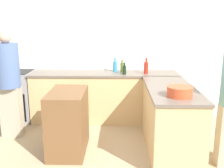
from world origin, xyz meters
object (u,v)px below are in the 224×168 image
(range_oven, at_px, (14,96))
(island_table, at_px, (68,122))
(mixing_bowl, at_px, (180,92))
(person_by_range, at_px, (9,81))
(olive_oil_bottle, at_px, (122,67))
(dish_soap_bottle, at_px, (115,66))
(hot_sauce_bottle, at_px, (146,67))
(wine_bottle_dark, at_px, (124,70))

(range_oven, relative_size, island_table, 1.05)
(mixing_bowl, bearing_deg, island_table, 167.64)
(island_table, xyz_separation_m, person_by_range, (-1.03, 0.51, 0.49))
(mixing_bowl, height_order, olive_oil_bottle, olive_oil_bottle)
(mixing_bowl, height_order, dish_soap_bottle, dish_soap_bottle)
(range_oven, xyz_separation_m, person_by_range, (0.24, -0.74, 0.47))
(range_oven, relative_size, dish_soap_bottle, 3.60)
(island_table, relative_size, dish_soap_bottle, 3.43)
(mixing_bowl, xyz_separation_m, person_by_range, (-2.53, 0.84, -0.06))
(dish_soap_bottle, bearing_deg, hot_sauce_bottle, -17.61)
(person_by_range, bearing_deg, hot_sauce_bottle, 16.01)
(wine_bottle_dark, bearing_deg, range_oven, 175.47)
(hot_sauce_bottle, xyz_separation_m, person_by_range, (-2.26, -0.65, -0.11))
(hot_sauce_bottle, bearing_deg, olive_oil_bottle, 165.86)
(dish_soap_bottle, distance_m, hot_sauce_bottle, 0.59)
(island_table, height_order, mixing_bowl, mixing_bowl)
(island_table, distance_m, mixing_bowl, 1.63)
(olive_oil_bottle, bearing_deg, dish_soap_bottle, 151.75)
(range_oven, xyz_separation_m, olive_oil_bottle, (2.06, 0.02, 0.56))
(mixing_bowl, relative_size, dish_soap_bottle, 1.22)
(dish_soap_bottle, height_order, hot_sauce_bottle, hot_sauce_bottle)
(wine_bottle_dark, distance_m, person_by_range, 1.95)
(range_oven, relative_size, person_by_range, 0.55)
(range_oven, distance_m, dish_soap_bottle, 2.02)
(island_table, bearing_deg, mixing_bowl, -12.36)
(dish_soap_bottle, bearing_deg, olive_oil_bottle, -28.25)
(island_table, height_order, person_by_range, person_by_range)
(olive_oil_bottle, relative_size, person_by_range, 0.14)
(island_table, xyz_separation_m, wine_bottle_dark, (0.84, 1.08, 0.57))
(wine_bottle_dark, bearing_deg, person_by_range, -163.00)
(mixing_bowl, height_order, wine_bottle_dark, wine_bottle_dark)
(olive_oil_bottle, distance_m, person_by_range, 1.98)
(range_oven, xyz_separation_m, dish_soap_bottle, (1.93, 0.09, 0.57))
(island_table, bearing_deg, wine_bottle_dark, 52.23)
(island_table, bearing_deg, olive_oil_bottle, 57.91)
(hot_sauce_bottle, bearing_deg, dish_soap_bottle, 162.39)
(range_oven, height_order, wine_bottle_dark, wine_bottle_dark)
(range_oven, height_order, dish_soap_bottle, dish_soap_bottle)
(hot_sauce_bottle, bearing_deg, mixing_bowl, -79.63)
(mixing_bowl, xyz_separation_m, dish_soap_bottle, (-0.84, 1.66, 0.04))
(dish_soap_bottle, relative_size, hot_sauce_bottle, 0.91)
(dish_soap_bottle, bearing_deg, wine_bottle_dark, -56.43)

